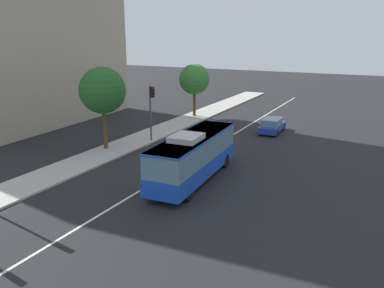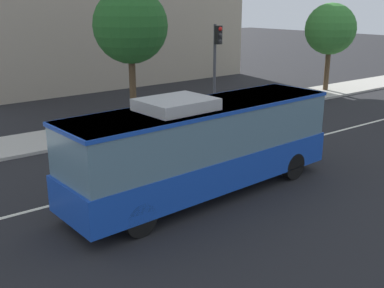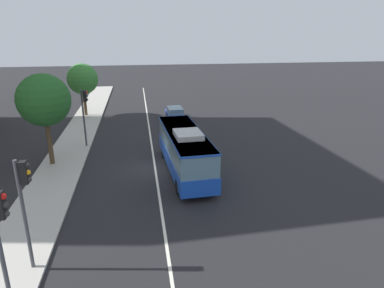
% 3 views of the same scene
% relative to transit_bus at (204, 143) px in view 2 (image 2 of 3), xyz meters
% --- Properties ---
extents(ground_plane, '(160.00, 160.00, 0.00)m').
position_rel_transit_bus_xyz_m(ground_plane, '(1.14, 2.17, -1.81)').
color(ground_plane, black).
extents(sidewalk_kerb, '(80.00, 3.33, 0.14)m').
position_rel_transit_bus_xyz_m(sidewalk_kerb, '(1.14, 9.29, -1.74)').
color(sidewalk_kerb, '#B2ADA3').
rests_on(sidewalk_kerb, ground_plane).
extents(lane_centre_line, '(76.00, 0.16, 0.01)m').
position_rel_transit_bus_xyz_m(lane_centre_line, '(1.14, 2.17, -1.80)').
color(lane_centre_line, silver).
rests_on(lane_centre_line, ground_plane).
extents(transit_bus, '(10.13, 3.09, 3.46)m').
position_rel_transit_bus_xyz_m(transit_bus, '(0.00, 0.00, 0.00)').
color(transit_bus, '#1947B7').
rests_on(transit_bus, ground_plane).
extents(traffic_light_far_corner, '(0.32, 0.62, 5.20)m').
position_rel_transit_bus_xyz_m(traffic_light_far_corner, '(7.02, 7.83, 1.75)').
color(traffic_light_far_corner, '#47474C').
rests_on(traffic_light_far_corner, ground_plane).
extents(street_tree_kerbside_left, '(3.61, 3.61, 6.32)m').
position_rel_transit_bus_xyz_m(street_tree_kerbside_left, '(18.98, 9.55, 2.68)').
color(street_tree_kerbside_left, '#4C3823').
rests_on(street_tree_kerbside_left, ground_plane).
extents(street_tree_kerbside_centre, '(3.90, 3.90, 7.10)m').
position_rel_transit_bus_xyz_m(street_tree_kerbside_centre, '(3.05, 10.07, 3.31)').
color(street_tree_kerbside_centre, '#4C3823').
rests_on(street_tree_kerbside_centre, ground_plane).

